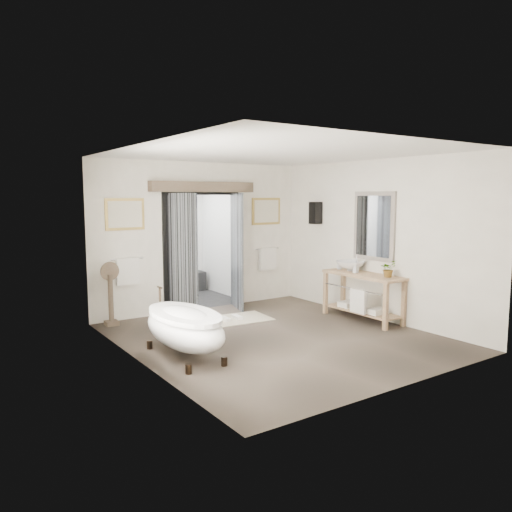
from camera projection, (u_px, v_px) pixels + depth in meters
The scene contains 13 objects.
ground_plane at pixel (277, 337), 7.96m from camera, with size 5.00×5.00×0.00m, color brown.
room_shell at pixel (281, 221), 7.61m from camera, with size 4.52×5.02×2.91m.
shower_room at pixel (170, 256), 11.12m from camera, with size 2.22×2.01×2.51m.
back_wall_dressing at pixel (206, 231), 9.67m from camera, with size 3.82×0.79×2.52m.
clawfoot_tub at pixel (184, 327), 6.94m from camera, with size 0.80×1.79×0.88m.
vanity at pixel (362, 293), 9.02m from camera, with size 0.57×1.60×0.85m.
pedestal_mirror at pixel (111, 298), 8.65m from camera, with size 0.33×0.21×1.12m.
rug at pixel (237, 319), 9.12m from camera, with size 1.20×0.80×0.01m, color beige.
slippers at pixel (231, 318), 9.05m from camera, with size 0.38×0.28×0.05m.
basin at pixel (350, 266), 9.32m from camera, with size 0.54×0.54×0.19m, color white.
plant at pixel (388, 269), 8.59m from camera, with size 0.27×0.23×0.30m, color gray.
soap_bottle_a at pixel (356, 268), 9.07m from camera, with size 0.08×0.08×0.17m, color gray.
soap_bottle_b at pixel (339, 265), 9.51m from camera, with size 0.12×0.12×0.16m, color gray.
Camera 1 is at (-4.66, -6.20, 2.24)m, focal length 35.00 mm.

